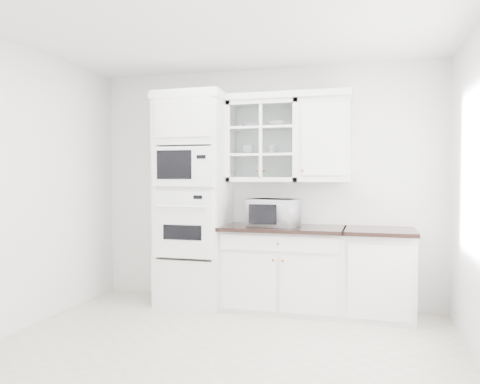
% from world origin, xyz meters
% --- Properties ---
extents(ground, '(4.00, 3.50, 0.01)m').
position_xyz_m(ground, '(0.00, 0.00, 0.01)').
color(ground, beige).
rests_on(ground, ground).
extents(room_shell, '(4.00, 3.50, 2.70)m').
position_xyz_m(room_shell, '(0.00, 0.43, 1.78)').
color(room_shell, white).
rests_on(room_shell, ground).
extents(oven_column, '(0.76, 0.68, 2.40)m').
position_xyz_m(oven_column, '(-0.75, 1.42, 1.20)').
color(oven_column, white).
rests_on(oven_column, ground).
extents(base_cabinet_run, '(1.32, 0.67, 0.92)m').
position_xyz_m(base_cabinet_run, '(0.28, 1.45, 0.46)').
color(base_cabinet_run, white).
rests_on(base_cabinet_run, ground).
extents(extra_base_cabinet, '(0.72, 0.67, 0.92)m').
position_xyz_m(extra_base_cabinet, '(1.28, 1.45, 0.46)').
color(extra_base_cabinet, white).
rests_on(extra_base_cabinet, ground).
extents(upper_cabinet_glass, '(0.80, 0.33, 0.90)m').
position_xyz_m(upper_cabinet_glass, '(0.03, 1.58, 1.85)').
color(upper_cabinet_glass, white).
rests_on(upper_cabinet_glass, room_shell).
extents(upper_cabinet_solid, '(0.55, 0.33, 0.90)m').
position_xyz_m(upper_cabinet_solid, '(0.71, 1.58, 1.85)').
color(upper_cabinet_solid, white).
rests_on(upper_cabinet_solid, room_shell).
extents(crown_molding, '(2.14, 0.38, 0.07)m').
position_xyz_m(crown_molding, '(-0.07, 1.56, 2.33)').
color(crown_molding, white).
rests_on(crown_molding, room_shell).
extents(countertop_microwave, '(0.58, 0.52, 0.30)m').
position_xyz_m(countertop_microwave, '(0.18, 1.41, 1.07)').
color(countertop_microwave, white).
rests_on(countertop_microwave, base_cabinet_run).
extents(bowl_a, '(0.27, 0.27, 0.05)m').
position_xyz_m(bowl_a, '(-0.13, 1.58, 2.04)').
color(bowl_a, white).
rests_on(bowl_a, upper_cabinet_glass).
extents(bowl_b, '(0.23, 0.23, 0.06)m').
position_xyz_m(bowl_b, '(0.17, 1.59, 2.04)').
color(bowl_b, white).
rests_on(bowl_b, upper_cabinet_glass).
extents(cup_a, '(0.14, 0.14, 0.10)m').
position_xyz_m(cup_a, '(-0.16, 1.60, 1.76)').
color(cup_a, white).
rests_on(cup_a, upper_cabinet_glass).
extents(cup_b, '(0.12, 0.12, 0.09)m').
position_xyz_m(cup_b, '(0.12, 1.59, 1.76)').
color(cup_b, white).
rests_on(cup_b, upper_cabinet_glass).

